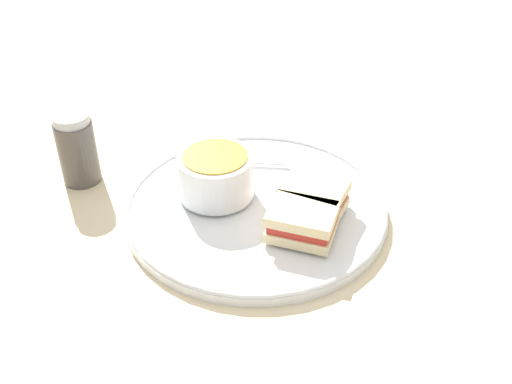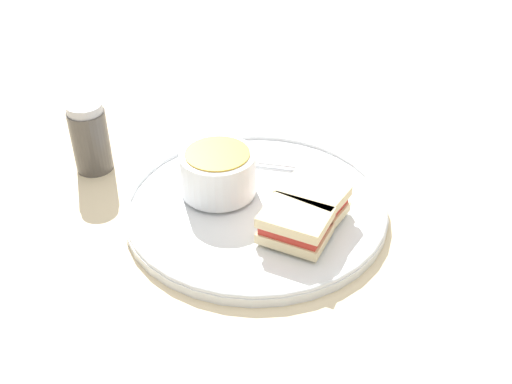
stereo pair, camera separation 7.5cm
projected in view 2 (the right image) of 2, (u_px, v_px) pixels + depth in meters
The scene contains 7 objects.
ground_plane at pixel (256, 212), 0.77m from camera, with size 2.40×2.40×0.00m, color beige.
plate at pixel (256, 207), 0.76m from camera, with size 0.33×0.33×0.02m.
soup_bowl at pixel (218, 172), 0.76m from camera, with size 0.10×0.10×0.06m.
spoon at pixel (241, 159), 0.83m from camera, with size 0.05×0.10×0.01m.
sandwich_half_near at pixel (295, 225), 0.69m from camera, with size 0.09×0.10×0.04m.
sandwich_half_far at pixel (313, 201), 0.73m from camera, with size 0.10×0.10×0.04m.
salt_shaker at pixel (90, 138), 0.82m from camera, with size 0.05×0.05×0.10m.
Camera 2 is at (-0.59, 0.10, 0.47)m, focal length 42.00 mm.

